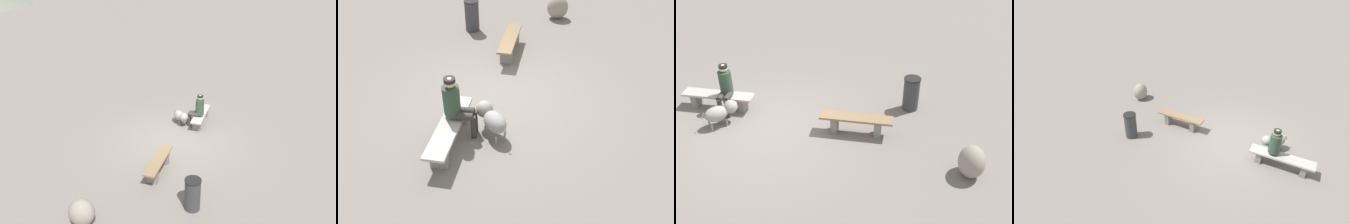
% 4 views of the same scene
% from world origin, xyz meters
% --- Properties ---
extents(ground, '(210.00, 210.00, 0.06)m').
position_xyz_m(ground, '(0.00, 0.00, -0.03)').
color(ground, gray).
extents(bench_left, '(1.77, 0.62, 0.47)m').
position_xyz_m(bench_left, '(-2.07, -0.40, 0.31)').
color(bench_left, gray).
rests_on(bench_left, ground).
extents(bench_right, '(1.92, 0.68, 0.43)m').
position_xyz_m(bench_right, '(1.68, -0.34, 0.30)').
color(bench_right, gray).
rests_on(bench_right, ground).
extents(seated_person, '(0.41, 0.63, 1.29)m').
position_xyz_m(seated_person, '(1.39, -0.30, 0.73)').
color(seated_person, '#2D4733').
rests_on(seated_person, ground).
extents(dog, '(0.72, 0.82, 0.61)m').
position_xyz_m(dog, '(1.17, 0.32, 0.39)').
color(dog, gray).
rests_on(dog, ground).
extents(trash_bin, '(0.43, 0.43, 0.90)m').
position_xyz_m(trash_bin, '(-3.09, -1.92, 0.45)').
color(trash_bin, '#38383D').
rests_on(trash_bin, ground).
extents(boulder, '(0.68, 0.76, 0.71)m').
position_xyz_m(boulder, '(-4.77, 0.28, 0.35)').
color(boulder, gray).
rests_on(boulder, ground).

